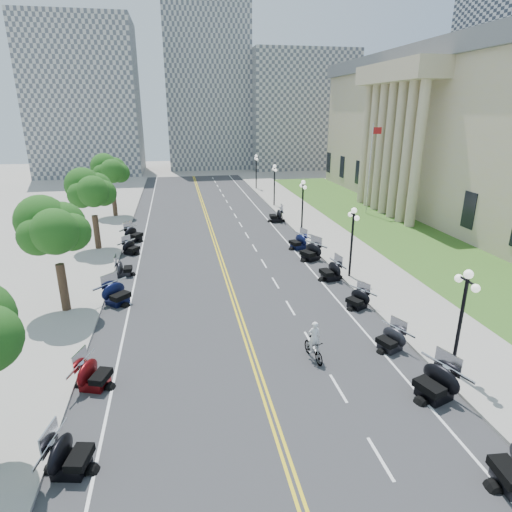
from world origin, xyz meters
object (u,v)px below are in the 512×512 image
civic_building (488,132)px  flagpole (370,170)px  cyclist_rider (315,323)px  motorcycle_n_3 (436,381)px  bicycle (313,349)px

civic_building → flagpole: 14.53m
civic_building → cyclist_rider: bearing=-136.6°
motorcycle_n_3 → civic_building: bearing=122.3°
civic_building → motorcycle_n_3: civic_building is taller
civic_building → flagpole: bearing=180.0°
bicycle → flagpole: bearing=51.1°
bicycle → civic_building: bearing=33.3°
flagpole → bicycle: 31.84m
bicycle → cyclist_rider: 1.38m
motorcycle_n_3 → bicycle: size_ratio=1.22×
civic_building → bicycle: civic_building is taller
motorcycle_n_3 → flagpole: bearing=141.5°
cyclist_rider → motorcycle_n_3: bearing=138.0°
motorcycle_n_3 → cyclist_rider: 5.60m
bicycle → cyclist_rider: size_ratio=1.10×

